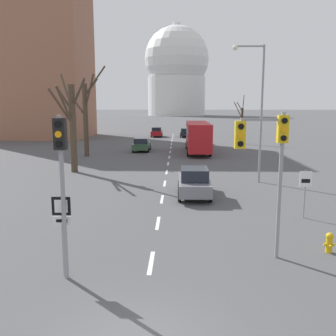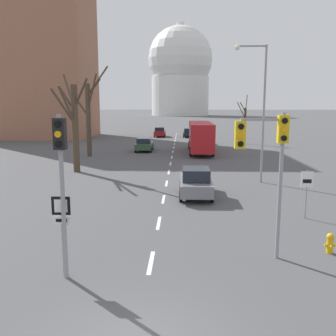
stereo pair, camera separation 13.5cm
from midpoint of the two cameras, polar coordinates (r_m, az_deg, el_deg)
name	(u,v)px [view 1 (the left image)]	position (r m, az deg, el deg)	size (l,w,h in m)	color
lane_stripe_0	(151,262)	(13.70, -2.88, -14.18)	(0.16, 2.00, 0.01)	silver
lane_stripe_1	(158,223)	(17.90, -1.76, -8.36)	(0.16, 2.00, 0.01)	silver
lane_stripe_2	(162,199)	(22.22, -1.09, -4.77)	(0.16, 2.00, 0.01)	silver
lane_stripe_3	(165,183)	(26.60, -0.65, -2.36)	(0.16, 2.00, 0.01)	silver
lane_stripe_4	(167,172)	(31.01, -0.33, -0.63)	(0.16, 2.00, 0.01)	silver
lane_stripe_5	(168,164)	(35.44, -0.09, 0.67)	(0.16, 2.00, 0.01)	silver
lane_stripe_6	(169,157)	(39.89, 0.10, 1.68)	(0.16, 2.00, 0.01)	silver
lane_stripe_7	(170,152)	(44.35, 0.24, 2.48)	(0.16, 2.00, 0.01)	silver
lane_stripe_8	(171,148)	(48.82, 0.37, 3.14)	(0.16, 2.00, 0.01)	silver
lane_stripe_9	(172,144)	(53.29, 0.47, 3.69)	(0.16, 2.00, 0.01)	silver
lane_stripe_10	(172,141)	(57.77, 0.55, 4.15)	(0.16, 2.00, 0.01)	silver
lane_stripe_11	(172,138)	(62.25, 0.63, 4.55)	(0.16, 2.00, 0.01)	silver
lane_stripe_12	(173,136)	(66.73, 0.69, 4.89)	(0.16, 2.00, 0.01)	silver
lane_stripe_13	(173,134)	(71.22, 0.74, 5.19)	(0.16, 2.00, 0.01)	silver
traffic_signal_near_left	(62,167)	(11.96, -16.22, 0.16)	(0.36, 0.34, 5.24)	gray
traffic_signal_near_right	(267,149)	(13.51, 14.63, 2.78)	(1.83, 0.34, 5.28)	gray
route_sign_post	(62,221)	(12.55, -16.15, -7.81)	(0.60, 0.08, 2.71)	gray
speed_limit_sign	(305,186)	(19.43, 20.00, -2.58)	(0.60, 0.08, 2.39)	gray
fire_hydrant	(329,242)	(15.60, 23.13, -10.30)	(0.40, 0.34, 0.78)	gold
street_lamp_right	(257,101)	(27.19, 13.24, 9.88)	(2.22, 0.36, 9.56)	gray
sedan_near_left	(142,144)	(45.11, -4.13, 3.61)	(1.97, 4.55, 1.59)	#2D4C33
sedan_near_right	(194,182)	(22.77, 3.84, -2.16)	(1.96, 4.43, 1.77)	slate
sedan_mid_centre	(197,137)	(54.20, 4.41, 4.67)	(1.72, 4.27, 1.77)	#B7B7BC
sedan_far_left	(157,132)	(65.17, -1.79, 5.51)	(1.92, 4.11, 1.67)	maroon
sedan_far_right	(186,133)	(64.64, 2.63, 5.40)	(1.90, 4.23, 1.51)	black
city_bus	(198,135)	(43.65, 4.49, 5.04)	(2.66, 10.80, 3.48)	red
bare_tree_left_near	(72,123)	(31.64, -14.61, 6.70)	(3.30, 3.83, 8.10)	#473828
bare_tree_right_near	(242,123)	(54.26, 11.09, 6.71)	(1.66, 1.99, 6.88)	#473828
bare_tree_left_far	(86,115)	(41.16, -12.44, 7.84)	(3.74, 3.25, 9.60)	#473828
capitol_dome	(177,71)	(195.26, 1.30, 14.54)	(32.25, 32.25, 45.56)	silver
apartment_block_left	(32,51)	(68.87, -20.11, 16.38)	(18.00, 14.00, 28.57)	#9E664C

